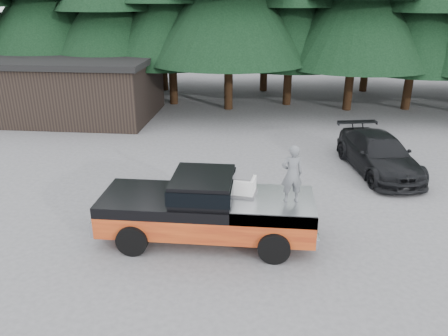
# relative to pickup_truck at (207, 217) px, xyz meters

# --- Properties ---
(ground) EXTENTS (120.00, 120.00, 0.00)m
(ground) POSITION_rel_pickup_truck_xyz_m (0.28, 0.31, -0.67)
(ground) COLOR #525255
(ground) RESTS_ON ground
(pickup_truck) EXTENTS (6.00, 2.04, 1.33)m
(pickup_truck) POSITION_rel_pickup_truck_xyz_m (0.00, 0.00, 0.00)
(pickup_truck) COLOR #CE531A
(pickup_truck) RESTS_ON ground
(truck_cab) EXTENTS (1.66, 1.90, 0.59)m
(truck_cab) POSITION_rel_pickup_truck_xyz_m (-0.10, 0.00, 0.96)
(truck_cab) COLOR black
(truck_cab) RESTS_ON pickup_truck
(air_compressor) EXTENTS (0.74, 0.64, 0.46)m
(air_compressor) POSITION_rel_pickup_truck_xyz_m (0.96, 0.22, 0.90)
(air_compressor) COLOR silver
(air_compressor) RESTS_ON pickup_truck
(man_on_bed) EXTENTS (0.64, 0.49, 1.57)m
(man_on_bed) POSITION_rel_pickup_truck_xyz_m (2.25, -0.11, 1.45)
(man_on_bed) COLOR #585B5F
(man_on_bed) RESTS_ON pickup_truck
(parked_car) EXTENTS (2.96, 5.23, 1.43)m
(parked_car) POSITION_rel_pickup_truck_xyz_m (5.89, 5.59, 0.05)
(parked_car) COLOR black
(parked_car) RESTS_ON ground
(utility_building) EXTENTS (8.40, 6.40, 3.30)m
(utility_building) POSITION_rel_pickup_truck_xyz_m (-8.72, 12.31, 1.00)
(utility_building) COLOR black
(utility_building) RESTS_ON ground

